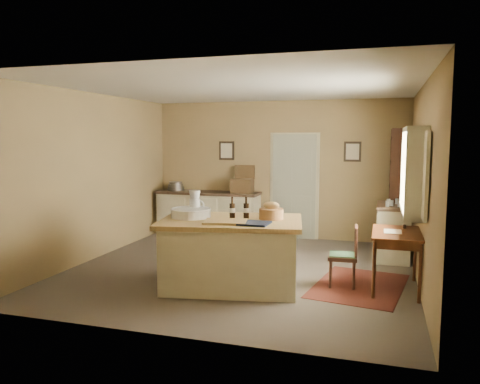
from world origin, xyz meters
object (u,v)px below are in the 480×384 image
(work_island, at_px, (230,251))
(desk_chair, at_px, (342,257))
(shelving_unit, at_px, (403,190))
(sideboard, at_px, (209,212))
(writing_desk, at_px, (397,239))
(right_cabinet, at_px, (393,231))

(work_island, xyz_separation_m, desk_chair, (1.42, 0.45, -0.08))
(desk_chair, relative_size, shelving_unit, 0.37)
(sideboard, relative_size, writing_desk, 2.09)
(sideboard, xyz_separation_m, desk_chair, (2.87, -2.57, -0.08))
(work_island, distance_m, shelving_unit, 3.66)
(writing_desk, height_order, right_cabinet, right_cabinet)
(writing_desk, xyz_separation_m, shelving_unit, (0.16, 2.31, 0.39))
(writing_desk, relative_size, desk_chair, 1.25)
(desk_chair, bearing_deg, work_island, -166.63)
(right_cabinet, bearing_deg, desk_chair, -111.58)
(writing_desk, bearing_deg, desk_chair, -174.61)
(work_island, xyz_separation_m, right_cabinet, (2.09, 2.16, -0.02))
(sideboard, xyz_separation_m, right_cabinet, (3.54, -0.86, -0.02))
(sideboard, xyz_separation_m, shelving_unit, (3.70, -0.20, 0.58))
(desk_chair, bearing_deg, right_cabinet, 64.07)
(work_island, height_order, sideboard, work_island)
(shelving_unit, bearing_deg, work_island, -128.55)
(work_island, xyz_separation_m, shelving_unit, (2.25, 2.82, 0.58))
(writing_desk, distance_m, shelving_unit, 2.34)
(desk_chair, bearing_deg, sideboard, 133.75)
(work_island, distance_m, right_cabinet, 3.01)
(sideboard, height_order, right_cabinet, sideboard)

